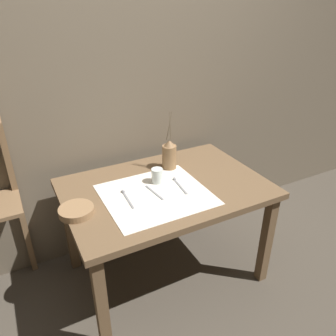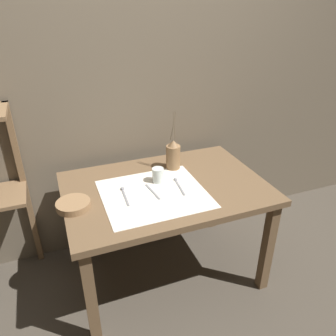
{
  "view_description": "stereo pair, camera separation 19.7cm",
  "coord_description": "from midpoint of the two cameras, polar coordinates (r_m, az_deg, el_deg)",
  "views": [
    {
      "loc": [
        -0.79,
        -1.55,
        1.74
      ],
      "look_at": [
        0.02,
        0.0,
        0.83
      ],
      "focal_mm": 35.0,
      "sensor_mm": 36.0,
      "label": 1
    },
    {
      "loc": [
        -0.61,
        -1.63,
        1.74
      ],
      "look_at": [
        0.02,
        0.0,
        0.83
      ],
      "focal_mm": 35.0,
      "sensor_mm": 36.0,
      "label": 2
    }
  ],
  "objects": [
    {
      "name": "wooden_table",
      "position": [
        2.07,
        -3.18,
        -5.27
      ],
      "size": [
        1.23,
        0.84,
        0.71
      ],
      "color": "brown",
      "rests_on": "ground_plane"
    },
    {
      "name": "glass_tumbler_near",
      "position": [
        2.04,
        -4.67,
        -1.4
      ],
      "size": [
        0.07,
        0.07,
        0.09
      ],
      "color": "silver",
      "rests_on": "wooden_table"
    },
    {
      "name": "wooden_bowl",
      "position": [
        1.86,
        -18.66,
        -7.17
      ],
      "size": [
        0.19,
        0.19,
        0.04
      ],
      "color": "#8E6B47",
      "rests_on": "wooden_table"
    },
    {
      "name": "spoon_inner",
      "position": [
        2.05,
        -1.22,
        -2.53
      ],
      "size": [
        0.04,
        0.2,
        0.02
      ],
      "color": "gray",
      "rests_on": "wooden_table"
    },
    {
      "name": "knife_center",
      "position": [
        1.95,
        -5.31,
        -4.35
      ],
      "size": [
        0.03,
        0.19,
        0.0
      ],
      "color": "gray",
      "rests_on": "wooden_table"
    },
    {
      "name": "pitcher_with_flowers",
      "position": [
        2.19,
        -2.35,
        2.18
      ],
      "size": [
        0.1,
        0.1,
        0.4
      ],
      "color": "olive",
      "rests_on": "wooden_table"
    },
    {
      "name": "stone_wall_back",
      "position": [
        2.3,
        -9.26,
        13.59
      ],
      "size": [
        7.0,
        0.06,
        2.4
      ],
      "color": "#6B5E4C",
      "rests_on": "ground_plane"
    },
    {
      "name": "ground_plane",
      "position": [
        2.46,
        -2.79,
        -17.53
      ],
      "size": [
        12.0,
        12.0,
        0.0
      ],
      "primitive_type": "plane",
      "color": "#473F35"
    },
    {
      "name": "linen_cloth",
      "position": [
        1.94,
        -5.04,
        -4.71
      ],
      "size": [
        0.6,
        0.54,
        0.0
      ],
      "color": "silver",
      "rests_on": "wooden_table"
    },
    {
      "name": "spoon_outer",
      "position": [
        1.95,
        -10.4,
        -4.68
      ],
      "size": [
        0.03,
        0.2,
        0.02
      ],
      "color": "gray",
      "rests_on": "wooden_table"
    }
  ]
}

